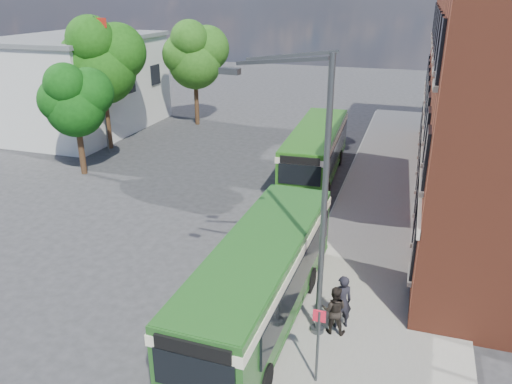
% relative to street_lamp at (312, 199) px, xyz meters
% --- Properties ---
extents(ground, '(120.00, 120.00, 0.00)m').
position_rel_street_lamp_xyz_m(ground, '(-4.84, 2.00, -4.79)').
color(ground, '#2B2B2D').
rests_on(ground, ground).
extents(pavement, '(6.00, 48.00, 0.15)m').
position_rel_street_lamp_xyz_m(pavement, '(2.16, 10.00, -4.72)').
color(pavement, gray).
rests_on(pavement, ground).
extents(kerb_line, '(0.12, 48.00, 0.01)m').
position_rel_street_lamp_xyz_m(kerb_line, '(-0.89, 10.00, -4.79)').
color(kerb_line, beige).
rests_on(kerb_line, ground).
extents(white_building, '(9.40, 13.40, 7.30)m').
position_rel_street_lamp_xyz_m(white_building, '(-22.84, 20.00, -1.13)').
color(white_building, silver).
rests_on(white_building, ground).
extents(flagpole, '(0.95, 0.10, 9.00)m').
position_rel_street_lamp_xyz_m(flagpole, '(-17.29, 15.00, 0.15)').
color(flagpole, '#3C3F41').
rests_on(flagpole, ground).
extents(street_lamp, '(2.96, 2.38, 9.00)m').
position_rel_street_lamp_xyz_m(street_lamp, '(0.00, 0.00, 0.00)').
color(street_lamp, '#3C3F41').
rests_on(street_lamp, ground).
extents(bus_stop_sign, '(0.35, 0.08, 2.52)m').
position_rel_street_lamp_xyz_m(bus_stop_sign, '(0.76, -2.20, -3.28)').
color(bus_stop_sign, '#3C3F41').
rests_on(bus_stop_sign, ground).
extents(bus_front, '(2.82, 10.31, 3.02)m').
position_rel_street_lamp_xyz_m(bus_front, '(-1.64, 0.19, -2.96)').
color(bus_front, '#21531D').
rests_on(bus_front, ground).
extents(bus_rear, '(3.04, 10.88, 3.02)m').
position_rel_street_lamp_xyz_m(bus_rear, '(-2.78, 14.83, -2.96)').
color(bus_rear, '#266118').
rests_on(bus_rear, ground).
extents(pedestrian_a, '(0.83, 0.73, 1.91)m').
position_rel_street_lamp_xyz_m(pedestrian_a, '(1.02, 0.50, -3.68)').
color(pedestrian_a, black).
rests_on(pedestrian_a, pavement).
extents(pedestrian_b, '(0.86, 0.69, 1.67)m').
position_rel_street_lamp_xyz_m(pedestrian_b, '(0.85, 0.14, -3.80)').
color(pedestrian_b, black).
rests_on(pedestrian_b, pavement).
extents(tree_left, '(4.02, 3.82, 6.78)m').
position_rel_street_lamp_xyz_m(tree_left, '(-16.36, 10.88, -0.19)').
color(tree_left, '#322112').
rests_on(tree_left, ground).
extents(tree_mid, '(5.39, 5.12, 9.09)m').
position_rel_street_lamp_xyz_m(tree_mid, '(-17.83, 16.02, 1.38)').
color(tree_mid, '#322112').
rests_on(tree_mid, ground).
extents(tree_right, '(5.01, 4.76, 8.46)m').
position_rel_street_lamp_xyz_m(tree_right, '(-14.72, 24.22, 0.95)').
color(tree_right, '#322112').
rests_on(tree_right, ground).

